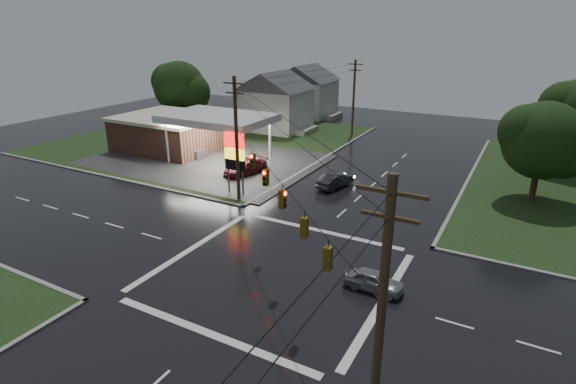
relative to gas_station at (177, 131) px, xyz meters
The scene contains 15 objects.
ground 32.46m from the gas_station, 37.50° to the right, with size 120.00×120.00×0.00m, color black.
grass_nw 6.79m from the gas_station, 92.95° to the left, with size 36.00×36.00×0.08m, color black.
gas_station is the anchor object (origin of this frame).
pylon_sign 17.81m from the gas_station, 31.22° to the right, with size 2.00×0.35×6.00m.
utility_pole_nw 19.38m from the gas_station, 32.23° to the right, with size 2.20×0.32×11.00m.
utility_pole_se 45.83m from the gas_station, 39.70° to the right, with size 2.20×0.32×11.00m.
utility_pole_n 24.60m from the gas_station, 48.53° to the left, with size 2.20×0.32×10.50m.
traffic_signals 32.63m from the gas_station, 37.50° to the right, with size 26.87×26.87×1.47m.
house_near 17.07m from the gas_station, 73.83° to the left, with size 11.05×8.48×8.60m.
house_far 28.61m from the gas_station, 82.50° to the left, with size 11.05×8.48×8.60m.
tree_nw_behind 13.63m from the gas_station, 128.42° to the left, with size 8.93×7.60×10.00m.
tree_ne_near 40.00m from the gas_station, ahead, with size 7.99×6.80×8.98m.
car_north 22.89m from the gas_station, ahead, with size 1.52×4.36×1.44m, color #202229.
car_crossing 36.90m from the gas_station, 30.37° to the right, with size 1.46×3.63×1.24m, color gray.
car_pump 13.38m from the gas_station, 16.99° to the right, with size 2.11×5.20×1.51m, color #561315.
Camera 1 is at (12.77, -21.91, 15.10)m, focal length 28.00 mm.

